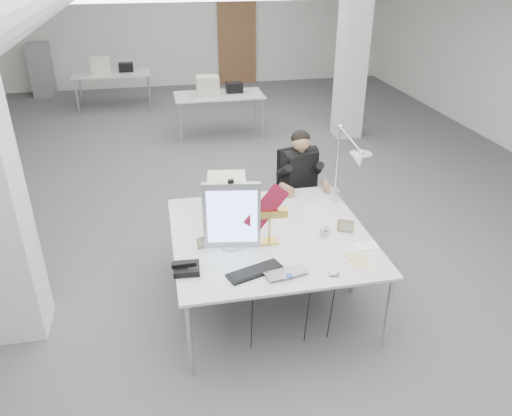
{
  "coord_description": "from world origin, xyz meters",
  "views": [
    {
      "loc": [
        -0.92,
        -5.94,
        3.1
      ],
      "look_at": [
        -0.12,
        -2.0,
        1.01
      ],
      "focal_mm": 35.0,
      "sensor_mm": 36.0,
      "label": 1
    }
  ],
  "objects_px": {
    "office_chair": "(297,198)",
    "architect_lamp": "(347,166)",
    "monitor": "(232,216)",
    "beige_monitor": "(227,193)",
    "bankers_lamp": "(269,225)",
    "seated_person": "(300,168)",
    "laptop": "(289,277)",
    "desk_phone": "(187,269)",
    "desk_main": "(282,261)"
  },
  "relations": [
    {
      "from": "desk_main",
      "to": "desk_phone",
      "type": "distance_m",
      "value": 0.81
    },
    {
      "from": "bankers_lamp",
      "to": "seated_person",
      "type": "bearing_deg",
      "value": 67.76
    },
    {
      "from": "bankers_lamp",
      "to": "office_chair",
      "type": "bearing_deg",
      "value": 68.65
    },
    {
      "from": "monitor",
      "to": "architect_lamp",
      "type": "xyz_separation_m",
      "value": [
        1.2,
        0.44,
        0.18
      ]
    },
    {
      "from": "laptop",
      "to": "bankers_lamp",
      "type": "distance_m",
      "value": 0.6
    },
    {
      "from": "seated_person",
      "to": "desk_phone",
      "type": "bearing_deg",
      "value": -148.66
    },
    {
      "from": "monitor",
      "to": "desk_main",
      "type": "bearing_deg",
      "value": -29.65
    },
    {
      "from": "laptop",
      "to": "desk_phone",
      "type": "xyz_separation_m",
      "value": [
        -0.8,
        0.26,
        0.01
      ]
    },
    {
      "from": "office_chair",
      "to": "architect_lamp",
      "type": "distance_m",
      "value": 1.17
    },
    {
      "from": "architect_lamp",
      "to": "desk_main",
      "type": "bearing_deg",
      "value": -125.65
    },
    {
      "from": "laptop",
      "to": "beige_monitor",
      "type": "bearing_deg",
      "value": 92.25
    },
    {
      "from": "desk_main",
      "to": "seated_person",
      "type": "height_order",
      "value": "seated_person"
    },
    {
      "from": "desk_main",
      "to": "laptop",
      "type": "relative_size",
      "value": 5.09
    },
    {
      "from": "laptop",
      "to": "desk_phone",
      "type": "bearing_deg",
      "value": 150.67
    },
    {
      "from": "architect_lamp",
      "to": "beige_monitor",
      "type": "bearing_deg",
      "value": 178.58
    },
    {
      "from": "architect_lamp",
      "to": "office_chair",
      "type": "bearing_deg",
      "value": 116.55
    },
    {
      "from": "office_chair",
      "to": "laptop",
      "type": "bearing_deg",
      "value": -124.71
    },
    {
      "from": "desk_main",
      "to": "bankers_lamp",
      "type": "distance_m",
      "value": 0.36
    },
    {
      "from": "laptop",
      "to": "bankers_lamp",
      "type": "xyz_separation_m",
      "value": [
        -0.04,
        0.57,
        0.17
      ]
    },
    {
      "from": "laptop",
      "to": "beige_monitor",
      "type": "xyz_separation_m",
      "value": [
        -0.31,
        1.29,
        0.16
      ]
    },
    {
      "from": "monitor",
      "to": "architect_lamp",
      "type": "distance_m",
      "value": 1.29
    },
    {
      "from": "laptop",
      "to": "beige_monitor",
      "type": "distance_m",
      "value": 1.34
    },
    {
      "from": "desk_main",
      "to": "monitor",
      "type": "height_order",
      "value": "monitor"
    },
    {
      "from": "office_chair",
      "to": "desk_phone",
      "type": "distance_m",
      "value": 2.16
    },
    {
      "from": "monitor",
      "to": "desk_phone",
      "type": "height_order",
      "value": "monitor"
    },
    {
      "from": "desk_main",
      "to": "monitor",
      "type": "distance_m",
      "value": 0.58
    },
    {
      "from": "desk_main",
      "to": "bankers_lamp",
      "type": "relative_size",
      "value": 4.99
    },
    {
      "from": "bankers_lamp",
      "to": "architect_lamp",
      "type": "height_order",
      "value": "architect_lamp"
    },
    {
      "from": "laptop",
      "to": "desk_phone",
      "type": "relative_size",
      "value": 1.67
    },
    {
      "from": "office_chair",
      "to": "monitor",
      "type": "height_order",
      "value": "monitor"
    },
    {
      "from": "office_chair",
      "to": "bankers_lamp",
      "type": "bearing_deg",
      "value": -132.92
    },
    {
      "from": "seated_person",
      "to": "bankers_lamp",
      "type": "relative_size",
      "value": 2.49
    },
    {
      "from": "seated_person",
      "to": "laptop",
      "type": "xyz_separation_m",
      "value": [
        -0.6,
        -1.84,
        -0.13
      ]
    },
    {
      "from": "desk_main",
      "to": "beige_monitor",
      "type": "relative_size",
      "value": 4.79
    },
    {
      "from": "bankers_lamp",
      "to": "desk_main",
      "type": "bearing_deg",
      "value": -77.44
    },
    {
      "from": "beige_monitor",
      "to": "architect_lamp",
      "type": "distance_m",
      "value": 1.21
    },
    {
      "from": "seated_person",
      "to": "desk_phone",
      "type": "relative_size",
      "value": 4.23
    },
    {
      "from": "desk_main",
      "to": "architect_lamp",
      "type": "relative_size",
      "value": 1.83
    },
    {
      "from": "office_chair",
      "to": "bankers_lamp",
      "type": "height_order",
      "value": "bankers_lamp"
    },
    {
      "from": "desk_phone",
      "to": "office_chair",
      "type": "bearing_deg",
      "value": 52.89
    },
    {
      "from": "beige_monitor",
      "to": "architect_lamp",
      "type": "bearing_deg",
      "value": -5.05
    },
    {
      "from": "seated_person",
      "to": "monitor",
      "type": "relative_size",
      "value": 1.45
    },
    {
      "from": "monitor",
      "to": "laptop",
      "type": "height_order",
      "value": "monitor"
    },
    {
      "from": "seated_person",
      "to": "laptop",
      "type": "relative_size",
      "value": 2.54
    },
    {
      "from": "desk_main",
      "to": "bankers_lamp",
      "type": "height_order",
      "value": "bankers_lamp"
    },
    {
      "from": "monitor",
      "to": "desk_phone",
      "type": "distance_m",
      "value": 0.6
    },
    {
      "from": "monitor",
      "to": "beige_monitor",
      "type": "relative_size",
      "value": 1.64
    },
    {
      "from": "office_chair",
      "to": "architect_lamp",
      "type": "relative_size",
      "value": 1.02
    },
    {
      "from": "office_chair",
      "to": "architect_lamp",
      "type": "xyz_separation_m",
      "value": [
        0.22,
        -0.87,
        0.74
      ]
    },
    {
      "from": "beige_monitor",
      "to": "architect_lamp",
      "type": "relative_size",
      "value": 0.38
    }
  ]
}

